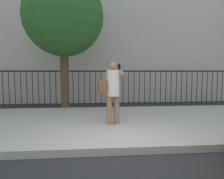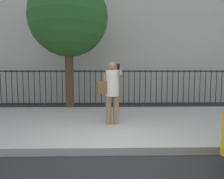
# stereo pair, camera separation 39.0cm
# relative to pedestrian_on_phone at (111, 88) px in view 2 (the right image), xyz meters

# --- Properties ---
(ground_plane) EXTENTS (60.00, 60.00, 0.00)m
(ground_plane) POSITION_rel_pedestrian_on_phone_xyz_m (-0.00, -1.74, -1.10)
(ground_plane) COLOR #28282B
(sidewalk) EXTENTS (28.00, 4.40, 0.15)m
(sidewalk) POSITION_rel_pedestrian_on_phone_xyz_m (-0.00, 0.46, -1.03)
(sidewalk) COLOR #B2ADA3
(sidewalk) RESTS_ON ground
(building_facade) EXTENTS (28.00, 4.00, 11.15)m
(building_facade) POSITION_rel_pedestrian_on_phone_xyz_m (-0.00, 6.76, 4.47)
(building_facade) COLOR beige
(building_facade) RESTS_ON ground
(iron_fence) EXTENTS (12.03, 0.04, 1.60)m
(iron_fence) POSITION_rel_pedestrian_on_phone_xyz_m (-0.00, 4.16, -0.08)
(iron_fence) COLOR black
(iron_fence) RESTS_ON ground
(pedestrian_on_phone) EXTENTS (0.69, 0.49, 1.64)m
(pedestrian_on_phone) POSITION_rel_pedestrian_on_phone_xyz_m (0.00, 0.00, 0.00)
(pedestrian_on_phone) COLOR #936B4C
(pedestrian_on_phone) RESTS_ON sidewalk
(street_tree_far) EXTENTS (3.03, 3.03, 5.13)m
(street_tree_far) POSITION_rel_pedestrian_on_phone_xyz_m (-1.59, 2.77, 2.50)
(street_tree_far) COLOR #4C3823
(street_tree_far) RESTS_ON ground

